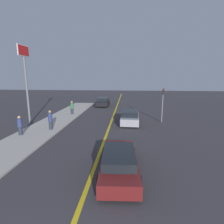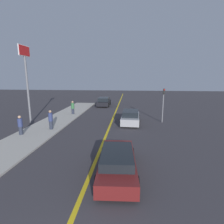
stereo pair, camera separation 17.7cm
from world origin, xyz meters
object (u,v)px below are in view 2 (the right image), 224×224
(car_far_distant, at_px, (104,102))
(pedestrian_far_standing, at_px, (51,120))
(pedestrian_mid_group, at_px, (20,125))
(roadside_sign, at_px, (26,69))
(pedestrian_by_sign, at_px, (73,108))
(car_ahead_center, at_px, (131,117))
(traffic_light, at_px, (163,102))
(car_near_right_lane, at_px, (117,161))

(car_far_distant, height_order, pedestrian_far_standing, pedestrian_far_standing)
(car_far_distant, relative_size, pedestrian_mid_group, 2.94)
(pedestrian_mid_group, distance_m, roadside_sign, 6.18)
(pedestrian_mid_group, distance_m, pedestrian_by_sign, 8.41)
(roadside_sign, bearing_deg, car_ahead_center, 5.15)
(car_ahead_center, bearing_deg, pedestrian_by_sign, 156.93)
(pedestrian_mid_group, xyz_separation_m, pedestrian_far_standing, (1.80, 1.66, 0.08))
(car_far_distant, bearing_deg, pedestrian_far_standing, -101.95)
(pedestrian_far_standing, bearing_deg, traffic_light, 20.30)
(car_far_distant, bearing_deg, car_ahead_center, -69.08)
(pedestrian_mid_group, xyz_separation_m, pedestrian_by_sign, (1.66, 8.24, 0.03))
(car_near_right_lane, relative_size, car_ahead_center, 1.14)
(car_ahead_center, relative_size, pedestrian_mid_group, 2.70)
(car_far_distant, height_order, pedestrian_by_sign, pedestrian_by_sign)
(car_far_distant, distance_m, pedestrian_mid_group, 16.34)
(pedestrian_by_sign, bearing_deg, roadside_sign, -125.24)
(pedestrian_far_standing, height_order, traffic_light, traffic_light)
(pedestrian_mid_group, bearing_deg, pedestrian_far_standing, 42.58)
(car_ahead_center, bearing_deg, car_far_distant, 114.23)
(pedestrian_by_sign, bearing_deg, car_ahead_center, -25.45)
(pedestrian_far_standing, bearing_deg, roadside_sign, 145.71)
(car_ahead_center, distance_m, traffic_light, 3.75)
(car_far_distant, relative_size, pedestrian_far_standing, 2.68)
(pedestrian_by_sign, bearing_deg, traffic_light, -14.44)
(pedestrian_far_standing, relative_size, pedestrian_by_sign, 1.05)
(car_far_distant, height_order, traffic_light, traffic_light)
(car_far_distant, relative_size, pedestrian_by_sign, 2.81)
(car_near_right_lane, distance_m, pedestrian_by_sign, 14.58)
(pedestrian_mid_group, relative_size, roadside_sign, 0.20)
(car_near_right_lane, height_order, car_far_distant, car_far_distant)
(car_far_distant, height_order, roadside_sign, roadside_sign)
(car_ahead_center, height_order, traffic_light, traffic_light)
(car_ahead_center, xyz_separation_m, traffic_light, (3.34, 0.72, 1.55))
(car_near_right_lane, bearing_deg, pedestrian_mid_group, 146.64)
(car_far_distant, xyz_separation_m, roadside_sign, (-5.97, -11.83, 4.82))
(pedestrian_by_sign, height_order, traffic_light, traffic_light)
(traffic_light, bearing_deg, car_far_distant, 127.14)
(car_ahead_center, xyz_separation_m, pedestrian_by_sign, (-7.25, 3.45, 0.27))
(car_near_right_lane, xyz_separation_m, pedestrian_mid_group, (-8.22, 4.78, 0.30))
(car_near_right_lane, height_order, roadside_sign, roadside_sign)
(car_ahead_center, relative_size, roadside_sign, 0.55)
(traffic_light, bearing_deg, pedestrian_by_sign, 165.56)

